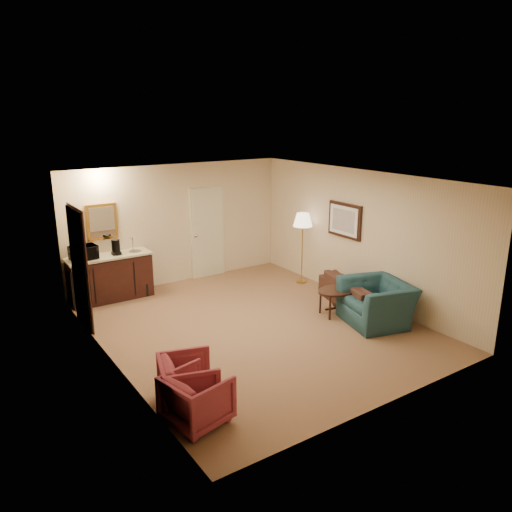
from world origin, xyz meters
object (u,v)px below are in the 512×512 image
(rose_chair_far, at_px, (189,380))
(coffee_maker, at_px, (116,247))
(coffee_table, at_px, (338,302))
(microwave, at_px, (83,251))
(wetbar_cabinet, at_px, (110,277))
(floor_lamp, at_px, (302,248))
(teal_armchair, at_px, (377,296))
(sofa, at_px, (359,289))
(rose_chair_near, at_px, (197,396))
(waste_bin, at_px, (145,289))

(rose_chair_far, bearing_deg, coffee_maker, 9.05)
(coffee_table, xyz_separation_m, microwave, (-3.75, 3.12, 0.84))
(coffee_maker, bearing_deg, wetbar_cabinet, 174.10)
(wetbar_cabinet, relative_size, floor_lamp, 1.04)
(teal_armchair, xyz_separation_m, rose_chair_far, (-3.96, -0.51, -0.15))
(sofa, xyz_separation_m, teal_armchair, (-0.25, -0.68, 0.13))
(rose_chair_near, bearing_deg, floor_lamp, -64.78)
(rose_chair_far, bearing_deg, waste_bin, 2.12)
(sofa, height_order, microwave, microwave)
(rose_chair_far, height_order, microwave, microwave)
(waste_bin, distance_m, microwave, 1.49)
(sofa, bearing_deg, teal_armchair, 176.11)
(teal_armchair, bearing_deg, rose_chair_near, -62.20)
(rose_chair_far, distance_m, coffee_maker, 4.37)
(rose_chair_near, height_order, waste_bin, rose_chair_near)
(sofa, height_order, waste_bin, sofa)
(teal_armchair, relative_size, rose_chair_far, 1.63)
(teal_armchair, xyz_separation_m, floor_lamp, (0.30, 2.49, 0.27))
(sofa, height_order, rose_chair_far, sofa)
(rose_chair_far, height_order, coffee_table, rose_chair_far)
(wetbar_cabinet, xyz_separation_m, floor_lamp, (3.85, -1.32, 0.33))
(waste_bin, bearing_deg, floor_lamp, -19.76)
(rose_chair_near, distance_m, microwave, 4.75)
(wetbar_cabinet, distance_m, coffee_maker, 0.63)
(waste_bin, bearing_deg, microwave, 172.64)
(rose_chair_near, relative_size, coffee_maker, 2.28)
(waste_bin, height_order, microwave, microwave)
(wetbar_cabinet, relative_size, rose_chair_far, 2.26)
(floor_lamp, bearing_deg, sofa, -91.58)
(sofa, bearing_deg, floor_lamp, 14.63)
(teal_armchair, distance_m, rose_chair_far, 4.00)
(rose_chair_far, xyz_separation_m, microwave, (-0.07, 4.30, 0.72))
(wetbar_cabinet, distance_m, microwave, 0.79)
(wetbar_cabinet, height_order, coffee_table, wetbar_cabinet)
(rose_chair_far, distance_m, waste_bin, 4.29)
(coffee_table, height_order, floor_lamp, floor_lamp)
(sofa, distance_m, teal_armchair, 0.74)
(coffee_table, xyz_separation_m, waste_bin, (-2.61, 2.97, -0.11))
(coffee_maker, bearing_deg, waste_bin, -2.23)
(rose_chair_near, distance_m, floor_lamp, 5.54)
(coffee_table, relative_size, coffee_maker, 2.78)
(coffee_table, bearing_deg, floor_lamp, 72.10)
(wetbar_cabinet, distance_m, teal_armchair, 5.21)
(rose_chair_near, bearing_deg, waste_bin, -26.98)
(rose_chair_far, distance_m, floor_lamp, 5.23)
(waste_bin, relative_size, microwave, 0.55)
(sofa, relative_size, rose_chair_far, 2.74)
(teal_armchair, xyz_separation_m, microwave, (-4.03, 3.79, 0.57))
(floor_lamp, bearing_deg, coffee_table, -107.90)
(teal_armchair, relative_size, rose_chair_near, 1.66)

